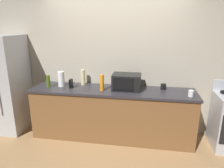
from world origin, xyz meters
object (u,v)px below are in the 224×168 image
(microwave, at_px, (127,82))
(bottle_dish_soap, at_px, (102,83))
(refrigerator, at_px, (5,84))
(paper_towel_roll, at_px, (61,79))
(mug_black, at_px, (163,87))
(cordless_phone, at_px, (71,84))
(mug_white, at_px, (191,93))
(bottle_hand_soap, at_px, (83,77))
(bottle_olive_oil, at_px, (48,81))

(microwave, distance_m, bottle_dish_soap, 0.42)
(refrigerator, xyz_separation_m, paper_towel_roll, (1.12, 0.05, 0.13))
(refrigerator, bearing_deg, microwave, 1.20)
(paper_towel_roll, xyz_separation_m, mug_black, (1.80, 0.11, -0.09))
(cordless_phone, distance_m, mug_white, 2.01)
(mug_black, bearing_deg, refrigerator, -176.87)
(refrigerator, bearing_deg, cordless_phone, -0.33)
(cordless_phone, distance_m, bottle_hand_soap, 0.28)
(microwave, xyz_separation_m, bottle_dish_soap, (-0.40, -0.13, 0.00))
(bottle_hand_soap, distance_m, bottle_olive_oil, 0.62)
(bottle_dish_soap, height_order, mug_black, bottle_dish_soap)
(paper_towel_roll, distance_m, bottle_olive_oil, 0.23)
(microwave, height_order, mug_white, microwave)
(bottle_olive_oil, height_order, mug_white, bottle_olive_oil)
(bottle_dish_soap, relative_size, mug_black, 2.83)
(microwave, xyz_separation_m, bottle_olive_oil, (-1.39, -0.09, -0.03))
(microwave, distance_m, paper_towel_roll, 1.18)
(bottle_hand_soap, relative_size, bottle_dish_soap, 1.02)
(bottle_olive_oil, bearing_deg, bottle_dish_soap, -2.24)
(bottle_hand_soap, xyz_separation_m, mug_white, (1.85, -0.35, -0.09))
(bottle_hand_soap, bearing_deg, mug_white, -10.82)
(refrigerator, distance_m, microwave, 2.30)
(mug_black, bearing_deg, microwave, -169.86)
(microwave, bearing_deg, cordless_phone, -176.75)
(bottle_olive_oil, bearing_deg, microwave, 3.57)
(microwave, height_order, paper_towel_roll, same)
(cordless_phone, bearing_deg, mug_white, -10.47)
(paper_towel_roll, height_order, mug_white, paper_towel_roll)
(refrigerator, height_order, microwave, refrigerator)
(paper_towel_roll, height_order, bottle_hand_soap, bottle_hand_soap)
(mug_black, bearing_deg, paper_towel_roll, -176.53)
(microwave, bearing_deg, refrigerator, -178.80)
(paper_towel_roll, bearing_deg, refrigerator, -177.42)
(bottle_dish_soap, bearing_deg, bottle_hand_soap, 145.37)
(cordless_phone, height_order, mug_white, cordless_phone)
(refrigerator, distance_m, bottle_hand_soap, 1.49)
(refrigerator, relative_size, bottle_olive_oil, 8.35)
(bottle_dish_soap, distance_m, mug_white, 1.43)
(bottle_hand_soap, distance_m, bottle_dish_soap, 0.51)
(refrigerator, relative_size, bottle_dish_soap, 6.54)
(mug_white, bearing_deg, refrigerator, 177.57)
(paper_towel_roll, height_order, mug_black, paper_towel_roll)
(bottle_dish_soap, bearing_deg, refrigerator, 177.66)
(cordless_phone, relative_size, mug_black, 1.55)
(microwave, relative_size, bottle_dish_soap, 1.75)
(mug_black, bearing_deg, bottle_dish_soap, -167.03)
(mug_white, relative_size, mug_black, 1.03)
(refrigerator, xyz_separation_m, mug_black, (2.92, 0.16, 0.05))
(bottle_hand_soap, xyz_separation_m, mug_black, (1.45, -0.05, -0.09))
(bottle_hand_soap, xyz_separation_m, bottle_olive_oil, (-0.56, -0.25, -0.03))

